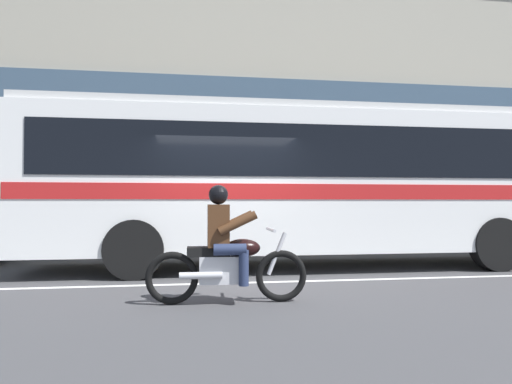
# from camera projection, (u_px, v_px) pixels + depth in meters

# --- Properties ---
(ground_plane) EXTENTS (60.00, 60.00, 0.00)m
(ground_plane) POSITION_uv_depth(u_px,v_px,m) (227.00, 278.00, 8.35)
(ground_plane) COLOR #3D3D3F
(sidewalk_curb) EXTENTS (28.00, 3.80, 0.15)m
(sidewalk_curb) POSITION_uv_depth(u_px,v_px,m) (211.00, 247.00, 13.39)
(sidewalk_curb) COLOR #B7B2A8
(sidewalk_curb) RESTS_ON ground_plane
(lane_center_stripe) EXTENTS (26.60, 0.14, 0.01)m
(lane_center_stripe) POSITION_uv_depth(u_px,v_px,m) (230.00, 283.00, 7.76)
(lane_center_stripe) COLOR silver
(lane_center_stripe) RESTS_ON ground_plane
(office_building_facade) EXTENTS (28.00, 0.89, 13.63)m
(office_building_facade) POSITION_uv_depth(u_px,v_px,m) (207.00, 39.00, 15.81)
(office_building_facade) COLOR gray
(office_building_facade) RESTS_ON ground_plane
(transit_bus) EXTENTS (11.79, 2.64, 3.22)m
(transit_bus) POSITION_uv_depth(u_px,v_px,m) (319.00, 176.00, 9.88)
(transit_bus) COLOR white
(transit_bus) RESTS_ON ground_plane
(motorcycle_with_rider) EXTENTS (2.14, 0.64, 1.56)m
(motorcycle_with_rider) POSITION_uv_depth(u_px,v_px,m) (226.00, 253.00, 6.24)
(motorcycle_with_rider) COLOR black
(motorcycle_with_rider) RESTS_ON ground_plane
(fire_hydrant) EXTENTS (0.22, 0.30, 0.75)m
(fire_hydrant) POSITION_uv_depth(u_px,v_px,m) (39.00, 235.00, 11.91)
(fire_hydrant) COLOR gold
(fire_hydrant) RESTS_ON sidewalk_curb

